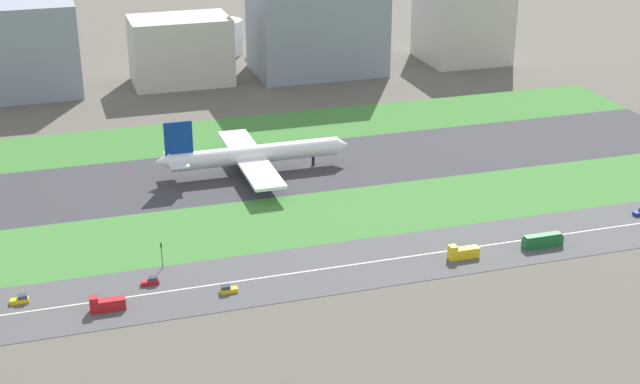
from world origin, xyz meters
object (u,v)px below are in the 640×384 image
at_px(hangar_building, 181,50).
at_px(car_0, 228,289).
at_px(truck_0, 463,253).
at_px(airliner, 251,155).
at_px(office_tower, 317,11).
at_px(car_3, 151,281).
at_px(fuel_tank_west, 174,42).
at_px(truck_1, 107,304).
at_px(bus_0, 543,240).
at_px(car_1, 20,300).
at_px(traffic_light, 162,254).
at_px(cargo_warehouse, 463,21).
at_px(terminal_building, 17,51).
at_px(fuel_tank_centre, 224,37).
at_px(fuel_tank_east, 278,32).

bearing_deg(hangar_building, car_0, -96.24).
height_order(truck_0, hangar_building, hangar_building).
relative_size(airliner, office_tower, 1.15).
xyz_separation_m(car_3, fuel_tank_west, (42.49, 227.00, 6.47)).
xyz_separation_m(truck_1, bus_0, (117.16, 0.00, 0.15)).
bearing_deg(car_0, car_1, -11.50).
bearing_deg(office_tower, traffic_light, -118.87).
xyz_separation_m(car_1, car_3, (31.54, 0.00, 0.00)).
relative_size(car_3, traffic_light, 0.61).
relative_size(traffic_light, office_tower, 0.13).
bearing_deg(traffic_light, cargo_warehouse, 46.09).
height_order(terminal_building, cargo_warehouse, terminal_building).
distance_m(cargo_warehouse, fuel_tank_centre, 114.30).
bearing_deg(car_3, car_1, 180.00).
distance_m(cargo_warehouse, fuel_tank_west, 137.18).
bearing_deg(car_0, truck_1, 0.00).
height_order(hangar_building, fuel_tank_east, hangar_building).
height_order(car_1, car_0, same).
bearing_deg(cargo_warehouse, truck_1, -133.70).
distance_m(office_tower, cargo_warehouse, 72.14).
bearing_deg(hangar_building, cargo_warehouse, 0.00).
height_order(truck_1, bus_0, truck_1).
height_order(terminal_building, fuel_tank_east, terminal_building).
distance_m(airliner, car_1, 100.46).
bearing_deg(bus_0, hangar_building, -70.85).
height_order(truck_1, hangar_building, hangar_building).
relative_size(car_1, office_tower, 0.08).
bearing_deg(bus_0, fuel_tank_east, -87.21).
distance_m(airliner, terminal_building, 134.74).
distance_m(bus_0, car_3, 105.76).
xyz_separation_m(traffic_light, cargo_warehouse, (167.50, 174.01, 14.23)).
bearing_deg(traffic_light, fuel_tank_centre, 73.96).
bearing_deg(cargo_warehouse, terminal_building, 180.00).
relative_size(truck_0, terminal_building, 0.17).
bearing_deg(hangar_building, fuel_tank_west, 85.09).
height_order(bus_0, traffic_light, traffic_light).
height_order(bus_0, hangar_building, hangar_building).
relative_size(bus_0, fuel_tank_west, 0.71).
xyz_separation_m(hangar_building, cargo_warehouse, (132.97, 0.00, 4.20)).
bearing_deg(cargo_warehouse, fuel_tank_east, 149.98).
xyz_separation_m(office_tower, fuel_tank_west, (-57.54, 45.00, -20.22)).
xyz_separation_m(car_1, fuel_tank_centre, (98.59, 227.00, 7.31)).
bearing_deg(truck_1, fuel_tank_east, -114.02).
distance_m(traffic_light, office_tower, 200.06).
xyz_separation_m(hangar_building, office_tower, (61.40, 0.00, 13.29)).
relative_size(truck_1, hangar_building, 0.20).
relative_size(traffic_light, fuel_tank_centre, 0.40).
xyz_separation_m(bus_0, fuel_tank_centre, (-38.25, 237.00, 6.42)).
height_order(car_3, truck_0, truck_0).
xyz_separation_m(truck_1, fuel_tank_centre, (78.91, 237.00, 6.56)).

